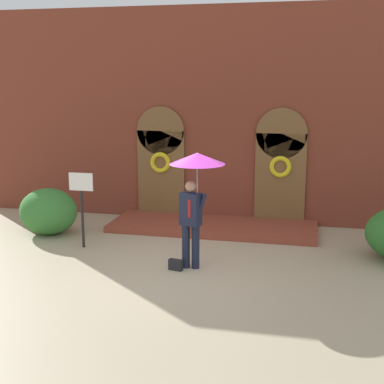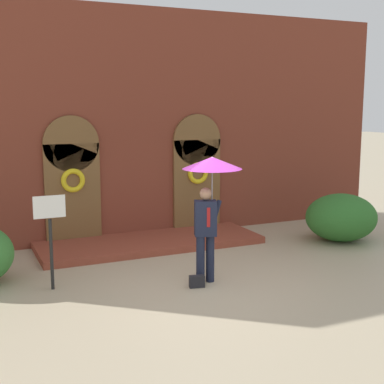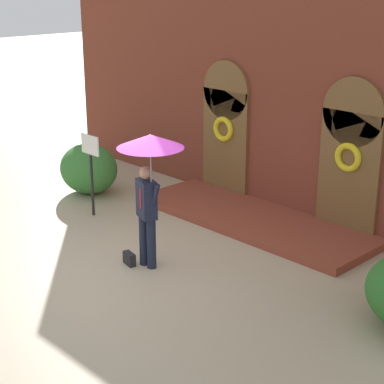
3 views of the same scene
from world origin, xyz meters
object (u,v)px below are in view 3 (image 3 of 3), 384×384
Objects in this scene: person_with_umbrella at (149,161)px; sign_post at (91,162)px; handbag at (129,259)px; shrub_left at (89,169)px.

person_with_umbrella reaches higher than sign_post.
handbag is 2.82m from sign_post.
handbag is at bearing -22.05° from sign_post.
person_with_umbrella reaches higher than handbag.
shrub_left is (-4.05, 1.59, -1.34)m from person_with_umbrella.
shrub_left is (-1.27, 0.81, -0.59)m from sign_post.
person_with_umbrella is 4.56m from shrub_left.
handbag is (-0.36, -0.20, -1.80)m from person_with_umbrella.
handbag is at bearing -25.85° from shrub_left.
shrub_left is (-3.69, 1.79, 0.46)m from handbag.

